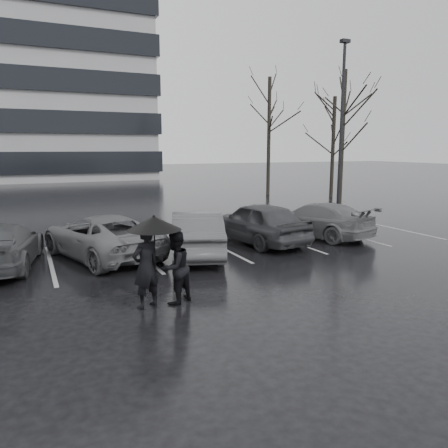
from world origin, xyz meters
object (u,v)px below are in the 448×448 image
lamp_post (341,135)px  pedestrian_left (146,267)px  car_west_a (197,233)px  car_east (316,220)px  tree_north (269,137)px  car_west_c (1,246)px  car_west_b (101,236)px  tree_ne (333,147)px  car_main (258,222)px  pedestrian_right (175,267)px  tree_east (342,139)px

lamp_post → pedestrian_left: bearing=-143.1°
car_west_a → car_east: (5.39, 0.90, -0.05)m
tree_north → pedestrian_left: bearing=-126.5°
car_west_c → lamp_post: size_ratio=0.50×
car_west_b → tree_ne: (17.94, 11.29, 2.81)m
car_west_a → tree_ne: size_ratio=0.63×
car_main → car_west_c: 8.44m
car_main → car_east: car_main is taller
car_main → tree_north: size_ratio=0.53×
pedestrian_right → tree_ne: 23.75m
pedestrian_left → pedestrian_right: bearing=157.2°
pedestrian_left → car_west_b: bearing=-111.0°
car_main → car_west_b: (-5.58, 0.18, -0.08)m
car_main → car_west_a: (-2.72, -0.83, -0.04)m
lamp_post → tree_ne: lamp_post is taller
car_east → car_main: bearing=-16.3°
pedestrian_left → tree_ne: 24.23m
car_west_a → pedestrian_right: bearing=81.4°
car_west_c → car_east: (11.11, -0.05, 0.02)m
tree_east → tree_north: size_ratio=0.94×
car_west_b → pedestrian_left: pedestrian_left is taller
pedestrian_left → car_east: bearing=-171.8°
car_west_c → tree_east: 20.00m
pedestrian_left → tree_north: tree_north is taller
car_east → tree_north: (6.19, 14.40, 3.57)m
tree_east → pedestrian_left: bearing=-141.2°
car_west_b → pedestrian_left: size_ratio=2.71×
car_west_a → car_east: size_ratio=0.95×
car_west_b → lamp_post: 14.82m
car_main → car_west_c: bearing=-9.2°
car_main → car_west_a: bearing=8.5°
car_east → lamp_post: lamp_post is taller
pedestrian_left → car_west_c: bearing=-81.3°
car_east → pedestrian_left: (-8.09, -4.87, 0.24)m
tree_north → tree_east: bearing=-81.9°
pedestrian_left → tree_ne: tree_ne is taller
car_east → lamp_post: 8.13m
pedestrian_right → tree_ne: bearing=-166.4°
tree_north → car_west_b: bearing=-135.3°
car_main → car_west_a: size_ratio=1.02×
pedestrian_left → car_west_a: bearing=-147.1°
pedestrian_right → tree_north: 23.83m
car_west_c → tree_north: bearing=-130.7°
pedestrian_right → tree_ne: tree_ne is taller
car_west_b → pedestrian_right: 5.05m
pedestrian_right → lamp_post: bearing=-171.5°
car_west_c → pedestrian_left: pedestrian_left is taller
car_west_b → car_west_c: car_west_b is taller
car_west_b → tree_north: 20.63m
tree_north → pedestrian_right: bearing=-125.2°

